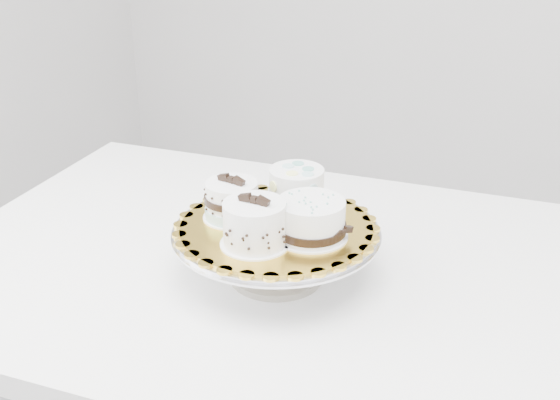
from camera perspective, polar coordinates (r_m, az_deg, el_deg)
The scene contains 7 objects.
table at distance 1.32m, azimuth 0.74°, elevation -7.69°, with size 1.42×1.05×0.75m.
cake_stand at distance 1.21m, azimuth -0.30°, elevation -3.58°, with size 0.36×0.36×0.10m.
cake_board at distance 1.20m, azimuth -0.31°, elevation -2.19°, with size 0.33×0.33×0.00m, color gold.
cake_swirl at distance 1.12m, azimuth -2.08°, elevation -2.04°, with size 0.11×0.11×0.09m.
cake_banded at distance 1.21m, azimuth -3.92°, elevation -0.13°, with size 0.10×0.10×0.08m.
cake_dots at distance 1.25m, azimuth 1.35°, elevation 1.02°, with size 0.12×0.12×0.07m.
cake_ribbon at distance 1.15m, azimuth 2.56°, elevation -1.65°, with size 0.14×0.14×0.07m.
Camera 1 is at (0.48, -0.89, 1.40)m, focal length 45.00 mm.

